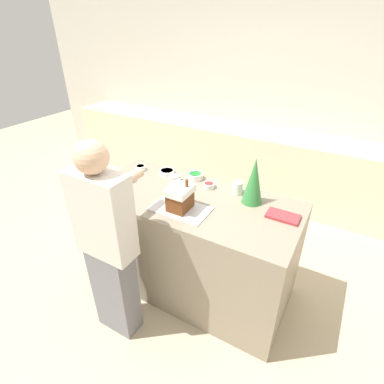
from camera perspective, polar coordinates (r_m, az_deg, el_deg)
name	(u,v)px	position (r m, az deg, el deg)	size (l,w,h in m)	color
ground_plane	(192,283)	(2.95, -0.01, -16.87)	(12.00, 12.00, 0.00)	#C6B28E
wall_back	(278,96)	(4.19, 15.99, 17.19)	(8.00, 0.05, 2.60)	beige
back_cabinet_block	(262,165)	(4.15, 13.15, 5.01)	(6.00, 0.60, 0.91)	beige
kitchen_island	(192,244)	(2.63, -0.01, -9.94)	(1.70, 0.79, 0.93)	gray
baking_tray	(180,209)	(2.23, -2.23, -3.22)	(0.43, 0.26, 0.01)	silver
gingerbread_house	(180,197)	(2.18, -2.28, -1.03)	(0.16, 0.20, 0.24)	brown
decorative_tree	(254,181)	(2.27, 11.70, 2.04)	(0.16, 0.16, 0.36)	#33843D
candy_bowl_center_rear	(195,176)	(2.64, 0.60, 3.10)	(0.13, 0.13, 0.05)	white
candy_bowl_front_corner	(167,172)	(2.74, -4.79, 3.84)	(0.14, 0.14, 0.04)	white
candy_bowl_behind_tray	(128,179)	(2.67, -12.10, 2.49)	(0.11, 0.11, 0.04)	white
candy_bowl_far_right	(141,168)	(2.84, -9.78, 4.60)	(0.09, 0.09, 0.04)	white
candy_bowl_near_tray_left	(209,185)	(2.51, 3.24, 1.31)	(0.10, 0.10, 0.04)	silver
candy_bowl_beside_tree	(180,183)	(2.53, -2.24, 1.68)	(0.09, 0.09, 0.05)	white
candy_bowl_near_tray_right	(174,177)	(2.63, -3.39, 2.81)	(0.09, 0.09, 0.04)	silver
cookbook	(283,216)	(2.23, 16.94, -4.44)	(0.23, 0.13, 0.02)	#B23338
mug	(238,188)	(2.43, 8.66, 0.82)	(0.08, 0.08, 0.10)	white
person	(108,245)	(2.16, -15.73, -9.78)	(0.41, 0.52, 1.57)	slate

